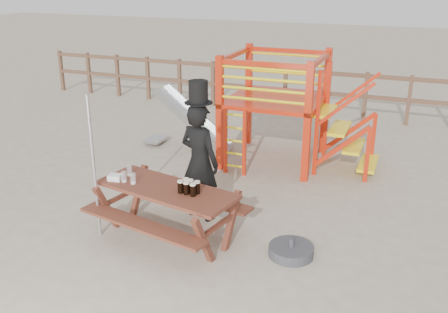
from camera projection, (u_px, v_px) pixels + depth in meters
ground at (183, 247)px, 6.69m from camera, size 60.00×60.00×0.00m
back_fence at (305, 86)px, 12.52m from camera, size 15.09×0.09×1.20m
playground_fort at (271, 106)px, 9.38m from camera, size 4.71×1.84×2.10m
picnic_table at (167, 206)px, 6.76m from camera, size 2.18×1.71×0.75m
man_with_hat at (200, 159)px, 7.19m from camera, size 0.73×0.57×2.07m
metal_pole at (94, 168)px, 6.64m from camera, size 0.04×0.04×2.01m
parasol_base at (291, 251)px, 6.46m from camera, size 0.59×0.59×0.25m
paper_bag at (115, 177)px, 6.89m from camera, size 0.20×0.17×0.08m
stout_pints at (189, 187)px, 6.47m from camera, size 0.29×0.20×0.17m
empty_glasses at (129, 176)px, 6.87m from camera, size 0.28×0.31×0.15m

